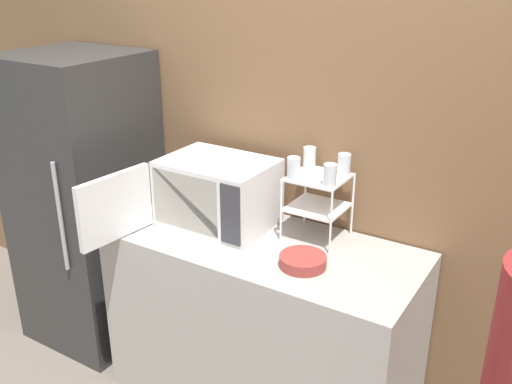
% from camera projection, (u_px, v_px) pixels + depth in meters
% --- Properties ---
extents(wall_back, '(8.00, 0.06, 2.60)m').
position_uv_depth(wall_back, '(302.00, 149.00, 2.88)').
color(wall_back, brown).
rests_on(wall_back, ground_plane).
extents(counter, '(1.52, 0.67, 0.94)m').
position_uv_depth(counter, '(262.00, 324.00, 2.90)').
color(counter, '#9E9993').
rests_on(counter, ground_plane).
extents(microwave, '(0.61, 0.81, 0.34)m').
position_uv_depth(microwave, '(213.00, 193.00, 2.85)').
color(microwave, silver).
rests_on(microwave, counter).
extents(dish_rack, '(0.27, 0.26, 0.32)m').
position_uv_depth(dish_rack, '(318.00, 194.00, 2.69)').
color(dish_rack, white).
rests_on(dish_rack, counter).
extents(glass_front_left, '(0.06, 0.06, 0.10)m').
position_uv_depth(glass_front_left, '(294.00, 168.00, 2.61)').
color(glass_front_left, silver).
rests_on(glass_front_left, dish_rack).
extents(glass_back_right, '(0.06, 0.06, 0.10)m').
position_uv_depth(glass_back_right, '(344.00, 164.00, 2.65)').
color(glass_back_right, silver).
rests_on(glass_back_right, dish_rack).
extents(glass_front_right, '(0.06, 0.06, 0.10)m').
position_uv_depth(glass_front_right, '(330.00, 175.00, 2.52)').
color(glass_front_right, silver).
rests_on(glass_front_right, dish_rack).
extents(glass_back_left, '(0.06, 0.06, 0.10)m').
position_uv_depth(glass_back_left, '(309.00, 157.00, 2.75)').
color(glass_back_left, silver).
rests_on(glass_back_left, dish_rack).
extents(bowl, '(0.21, 0.21, 0.05)m').
position_uv_depth(bowl, '(303.00, 261.00, 2.50)').
color(bowl, maroon).
rests_on(bowl, counter).
extents(refrigerator, '(0.68, 0.69, 1.73)m').
position_uv_depth(refrigerator, '(86.00, 202.00, 3.35)').
color(refrigerator, '#2D2D2D').
rests_on(refrigerator, ground_plane).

